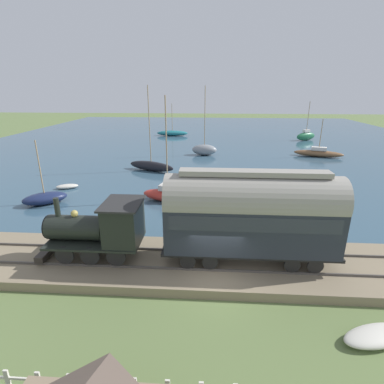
{
  "coord_description": "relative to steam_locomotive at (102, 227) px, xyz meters",
  "views": [
    {
      "loc": [
        -11.97,
        0.33,
        8.96
      ],
      "look_at": [
        7.51,
        1.61,
        2.12
      ],
      "focal_mm": 28.0,
      "sensor_mm": 36.0,
      "label": 1
    }
  ],
  "objects": [
    {
      "name": "ground_plane",
      "position": [
        -1.49,
        -5.8,
        -2.25
      ],
      "size": [
        200.0,
        200.0,
        0.0
      ],
      "primitive_type": "plane",
      "color": "#607542"
    },
    {
      "name": "harbor_water",
      "position": [
        42.74,
        -5.8,
        -2.25
      ],
      "size": [
        80.0,
        80.0,
        0.01
      ],
      "color": "#38566B",
      "rests_on": "ground"
    },
    {
      "name": "rail_embankment",
      "position": [
        -0.0,
        -5.8,
        -2.01
      ],
      "size": [
        4.88,
        56.0,
        0.6
      ],
      "color": "#84755B",
      "rests_on": "ground"
    },
    {
      "name": "steam_locomotive",
      "position": [
        0.0,
        0.0,
        0.0
      ],
      "size": [
        2.4,
        5.35,
        3.16
      ],
      "color": "black",
      "rests_on": "rail_embankment"
    },
    {
      "name": "passenger_coach",
      "position": [
        0.0,
        -7.46,
        0.97
      ],
      "size": [
        2.32,
        8.67,
        4.75
      ],
      "color": "black",
      "rests_on": "rail_embankment"
    },
    {
      "name": "sailboat_brown",
      "position": [
        27.83,
        -20.05,
        -1.74
      ],
      "size": [
        3.33,
        6.55,
        5.03
      ],
      "rotation": [
        0.0,
        0.0,
        -0.3
      ],
      "color": "brown",
      "rests_on": "harbor_water"
    },
    {
      "name": "sailboat_gray",
      "position": [
        27.82,
        -4.49,
        -1.46
      ],
      "size": [
        1.96,
        3.58,
        9.19
      ],
      "rotation": [
        0.0,
        0.0,
        -0.1
      ],
      "color": "gray",
      "rests_on": "harbor_water"
    },
    {
      "name": "sailboat_black",
      "position": [
        19.06,
        1.29,
        -1.64
      ],
      "size": [
        3.11,
        5.67,
        9.19
      ],
      "rotation": [
        0.0,
        0.0,
        -0.39
      ],
      "color": "black",
      "rests_on": "harbor_water"
    },
    {
      "name": "sailboat_red",
      "position": [
        9.68,
        -1.94,
        -1.67
      ],
      "size": [
        2.62,
        4.66,
        8.42
      ],
      "rotation": [
        0.0,
        0.0,
        -0.26
      ],
      "color": "#B72D23",
      "rests_on": "harbor_water"
    },
    {
      "name": "sailboat_navy",
      "position": [
        8.37,
        7.9,
        -1.75
      ],
      "size": [
        3.17,
        3.66,
        5.18
      ],
      "rotation": [
        0.0,
        0.0,
        0.59
      ],
      "color": "#192347",
      "rests_on": "harbor_water"
    },
    {
      "name": "sailboat_teal",
      "position": [
        45.15,
        2.22,
        -1.73
      ],
      "size": [
        1.79,
        6.06,
        6.06
      ],
      "rotation": [
        0.0,
        0.0,
        -0.01
      ],
      "color": "#1E707A",
      "rests_on": "harbor_water"
    },
    {
      "name": "sailboat_green",
      "position": [
        41.37,
        -22.23,
        -1.46
      ],
      "size": [
        2.92,
        4.1,
        6.72
      ],
      "rotation": [
        0.0,
        0.0,
        0.5
      ],
      "color": "#236B42",
      "rests_on": "harbor_water"
    },
    {
      "name": "rowboat_near_shore",
      "position": [
        6.84,
        -10.39,
        -2.01
      ],
      "size": [
        1.93,
        2.1,
        0.47
      ],
      "rotation": [
        0.0,
        0.0,
        0.67
      ],
      "color": "beige",
      "rests_on": "harbor_water"
    },
    {
      "name": "rowboat_off_pier",
      "position": [
        12.3,
        7.94,
        -2.04
      ],
      "size": [
        1.51,
        2.15,
        0.4
      ],
      "rotation": [
        0.0,
        0.0,
        0.37
      ],
      "color": "beige",
      "rests_on": "harbor_water"
    },
    {
      "name": "rowboat_mid_harbor",
      "position": [
        4.86,
        3.0,
        -2.03
      ],
      "size": [
        2.05,
        2.24,
        0.43
      ],
      "rotation": [
        0.0,
        0.0,
        -0.67
      ],
      "color": "beige",
      "rests_on": "harbor_water"
    },
    {
      "name": "rowboat_far_out",
      "position": [
        11.72,
        -13.78,
        -2.0
      ],
      "size": [
        1.59,
        2.73,
        0.48
      ],
      "rotation": [
        0.0,
        0.0,
        -0.32
      ],
      "color": "beige",
      "rests_on": "harbor_water"
    },
    {
      "name": "beached_dinghy",
      "position": [
        -4.29,
        -11.78,
        -2.03
      ],
      "size": [
        1.88,
        3.0,
        0.44
      ],
      "color": "beige",
      "rests_on": "ground"
    }
  ]
}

